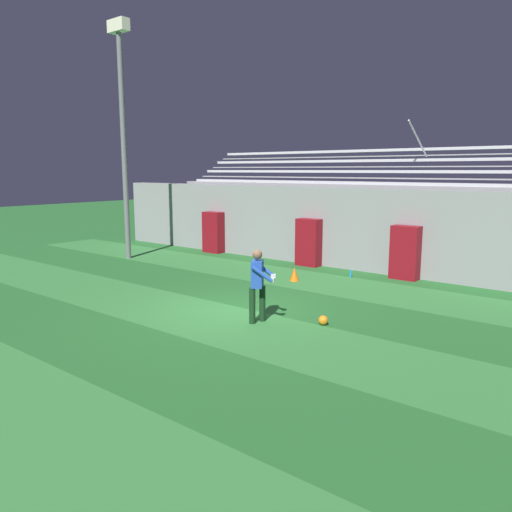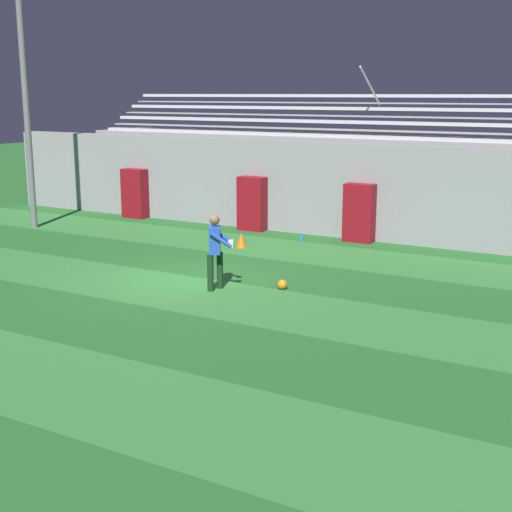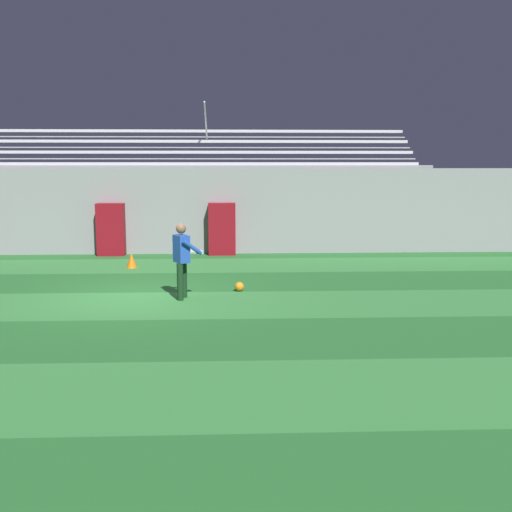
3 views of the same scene
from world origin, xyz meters
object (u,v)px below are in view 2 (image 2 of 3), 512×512
Objects in this scene: padding_pillar_gate_left at (252,204)px; goalkeeper at (216,247)px; traffic_cone at (241,240)px; floodlight_pole at (22,51)px; water_bottle at (302,238)px; soccer_ball at (282,284)px; padding_pillar_far_left at (135,193)px; padding_pillar_gate_right at (359,213)px.

padding_pillar_gate_left is 7.04m from goalkeeper.
padding_pillar_gate_left reaches higher than traffic_cone.
goalkeeper is (9.16, -3.37, -4.54)m from floodlight_pole.
water_bottle is at bearing 14.80° from floodlight_pole.
goalkeeper reaches higher than traffic_cone.
traffic_cone is at bearing 132.55° from soccer_ball.
goalkeeper is 3.98× the size of traffic_cone.
goalkeeper reaches higher than soccer_ball.
padding_pillar_far_left is at bearing 61.84° from floodlight_pole.
padding_pillar_gate_right is at bearing 0.00° from padding_pillar_far_left.
padding_pillar_gate_right reaches higher than soccer_ball.
padding_pillar_gate_right is 1.01× the size of goalkeeper.
goalkeeper is 6.96× the size of water_bottle.
padding_pillar_gate_right and padding_pillar_far_left have the same top height.
padding_pillar_gate_right is 3.56m from traffic_cone.
floodlight_pole is at bearing 165.89° from soccer_ball.
water_bottle is (6.85, -0.83, -0.73)m from padding_pillar_far_left.
padding_pillar_far_left is at bearing 139.36° from goalkeeper.
floodlight_pole reaches higher than padding_pillar_gate_left.
goalkeeper is at bearing -96.86° from padding_pillar_gate_right.
padding_pillar_gate_right reaches higher than traffic_cone.
padding_pillar_gate_right is 1.81m from water_bottle.
padding_pillar_gate_left is at bearing 180.00° from padding_pillar_gate_right.
padding_pillar_far_left is 9.90m from goalkeeper.
goalkeeper reaches higher than water_bottle.
padding_pillar_gate_left reaches higher than soccer_ball.
water_bottle is (-1.44, -0.83, -0.73)m from padding_pillar_gate_right.
padding_pillar_gate_left is at bearing 25.90° from floodlight_pole.
traffic_cone is at bearing 5.38° from floodlight_pole.
padding_pillar_gate_left is 1.00× the size of padding_pillar_far_left.
floodlight_pole reaches higher than traffic_cone.
goalkeeper is at bearing -40.64° from padding_pillar_far_left.
padding_pillar_gate_right is 8.29m from padding_pillar_far_left.
floodlight_pole is 20.93× the size of traffic_cone.
padding_pillar_gate_right is 5.77m from soccer_ball.
padding_pillar_gate_right is at bearing 83.14° from goalkeeper.
padding_pillar_gate_right is 7.05× the size of water_bottle.
padding_pillar_gate_left is 7.05× the size of water_bottle.
traffic_cone is (-3.04, 3.31, 0.10)m from soccer_ball.
goalkeeper is (-0.78, -6.45, 0.11)m from padding_pillar_gate_right.
traffic_cone is 1.75× the size of water_bottle.
traffic_cone is at bearing -125.93° from water_bottle.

